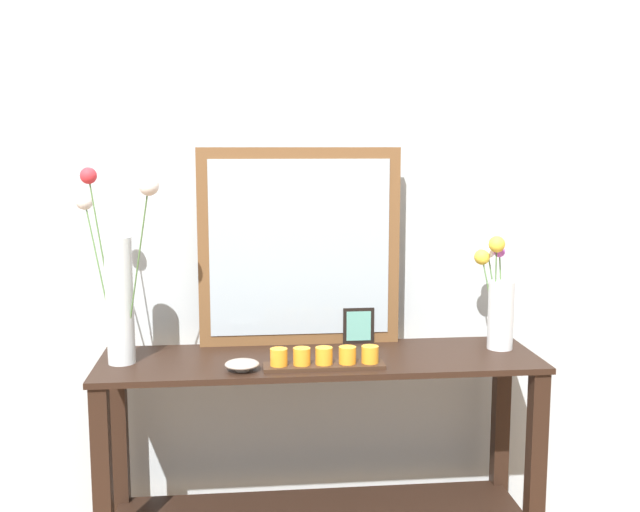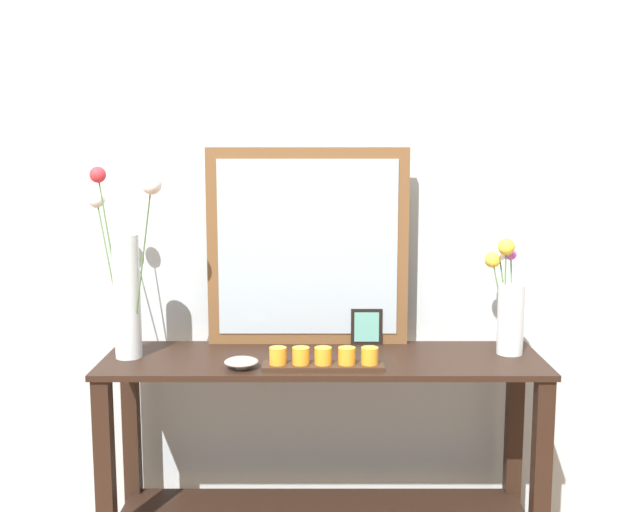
{
  "view_description": "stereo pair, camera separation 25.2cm",
  "coord_description": "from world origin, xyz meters",
  "px_view_note": "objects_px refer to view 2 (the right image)",
  "views": [
    {
      "loc": [
        -0.26,
        -2.49,
        1.51
      ],
      "look_at": [
        0.0,
        0.0,
        1.15
      ],
      "focal_mm": 42.75,
      "sensor_mm": 36.0,
      "label": 1
    },
    {
      "loc": [
        -0.01,
        -2.5,
        1.51
      ],
      "look_at": [
        0.0,
        0.0,
        1.15
      ],
      "focal_mm": 42.75,
      "sensor_mm": 36.0,
      "label": 2
    }
  ],
  "objects_px": {
    "picture_frame_small": "(364,327)",
    "console_table": "(320,442)",
    "tall_vase_left": "(123,280)",
    "mirror_leaning": "(305,247)",
    "vase_right": "(505,303)",
    "candle_tray": "(321,359)",
    "decorative_bowl": "(238,362)"
  },
  "relations": [
    {
      "from": "picture_frame_small",
      "to": "console_table",
      "type": "bearing_deg",
      "value": -133.32
    },
    {
      "from": "console_table",
      "to": "tall_vase_left",
      "type": "distance_m",
      "value": 0.87
    },
    {
      "from": "mirror_leaning",
      "to": "tall_vase_left",
      "type": "distance_m",
      "value": 0.64
    },
    {
      "from": "vase_right",
      "to": "console_table",
      "type": "bearing_deg",
      "value": -175.15
    },
    {
      "from": "console_table",
      "to": "picture_frame_small",
      "type": "relative_size",
      "value": 11.32
    },
    {
      "from": "tall_vase_left",
      "to": "vase_right",
      "type": "height_order",
      "value": "tall_vase_left"
    },
    {
      "from": "mirror_leaning",
      "to": "vase_right",
      "type": "xyz_separation_m",
      "value": [
        0.69,
        -0.13,
        -0.18
      ]
    },
    {
      "from": "vase_right",
      "to": "picture_frame_small",
      "type": "relative_size",
      "value": 3.07
    },
    {
      "from": "vase_right",
      "to": "picture_frame_small",
      "type": "bearing_deg",
      "value": 166.68
    },
    {
      "from": "vase_right",
      "to": "candle_tray",
      "type": "height_order",
      "value": "vase_right"
    },
    {
      "from": "candle_tray",
      "to": "decorative_bowl",
      "type": "relative_size",
      "value": 3.55
    },
    {
      "from": "vase_right",
      "to": "candle_tray",
      "type": "distance_m",
      "value": 0.67
    },
    {
      "from": "picture_frame_small",
      "to": "vase_right",
      "type": "bearing_deg",
      "value": -13.32
    },
    {
      "from": "console_table",
      "to": "mirror_leaning",
      "type": "relative_size",
      "value": 2.07
    },
    {
      "from": "console_table",
      "to": "candle_tray",
      "type": "distance_m",
      "value": 0.35
    },
    {
      "from": "console_table",
      "to": "mirror_leaning",
      "type": "height_order",
      "value": "mirror_leaning"
    },
    {
      "from": "candle_tray",
      "to": "tall_vase_left",
      "type": "bearing_deg",
      "value": 169.58
    },
    {
      "from": "tall_vase_left",
      "to": "candle_tray",
      "type": "bearing_deg",
      "value": -10.42
    },
    {
      "from": "console_table",
      "to": "vase_right",
      "type": "bearing_deg",
      "value": 4.85
    },
    {
      "from": "tall_vase_left",
      "to": "mirror_leaning",
      "type": "bearing_deg",
      "value": 16.71
    },
    {
      "from": "picture_frame_small",
      "to": "tall_vase_left",
      "type": "bearing_deg",
      "value": -168.43
    },
    {
      "from": "mirror_leaning",
      "to": "vase_right",
      "type": "distance_m",
      "value": 0.72
    },
    {
      "from": "picture_frame_small",
      "to": "decorative_bowl",
      "type": "distance_m",
      "value": 0.52
    },
    {
      "from": "tall_vase_left",
      "to": "decorative_bowl",
      "type": "relative_size",
      "value": 5.81
    },
    {
      "from": "candle_tray",
      "to": "console_table",
      "type": "bearing_deg",
      "value": 91.07
    },
    {
      "from": "candle_tray",
      "to": "decorative_bowl",
      "type": "bearing_deg",
      "value": -178.49
    },
    {
      "from": "mirror_leaning",
      "to": "decorative_bowl",
      "type": "xyz_separation_m",
      "value": [
        -0.21,
        -0.31,
        -0.33
      ]
    },
    {
      "from": "candle_tray",
      "to": "picture_frame_small",
      "type": "distance_m",
      "value": 0.33
    },
    {
      "from": "picture_frame_small",
      "to": "candle_tray",
      "type": "bearing_deg",
      "value": -118.24
    },
    {
      "from": "mirror_leaning",
      "to": "decorative_bowl",
      "type": "bearing_deg",
      "value": -124.06
    },
    {
      "from": "console_table",
      "to": "picture_frame_small",
      "type": "height_order",
      "value": "picture_frame_small"
    },
    {
      "from": "tall_vase_left",
      "to": "vase_right",
      "type": "distance_m",
      "value": 1.3
    }
  ]
}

